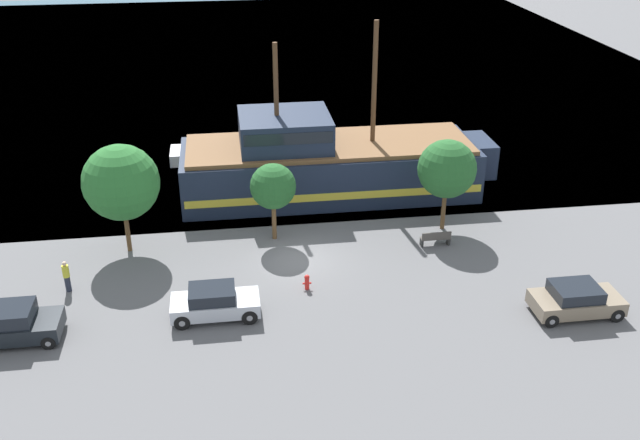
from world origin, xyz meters
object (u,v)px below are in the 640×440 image
object	(u,v)px
parked_car_curb_front	(576,300)
pedestrian_walking_near	(67,276)
fire_hydrant	(307,281)
moored_boat_dockside	(218,151)
pirate_ship	(326,163)
parked_car_curb_mid	(12,324)
bench_promenade_east	(436,238)
parked_car_curb_rear	(215,303)

from	to	relation	value
parked_car_curb_front	pedestrian_walking_near	size ratio (longest dim) A/B	2.50
fire_hydrant	moored_boat_dockside	bearing A→B (deg)	102.67
pirate_ship	pedestrian_walking_near	size ratio (longest dim) A/B	11.96
pirate_ship	parked_car_curb_mid	size ratio (longest dim) A/B	4.85
moored_boat_dockside	pirate_ship	bearing A→B (deg)	-45.37
parked_car_curb_mid	fire_hydrant	world-z (taller)	parked_car_curb_mid
pirate_ship	bench_promenade_east	world-z (taller)	pirate_ship
pedestrian_walking_near	moored_boat_dockside	bearing A→B (deg)	65.72
parked_car_curb_rear	fire_hydrant	xyz separation A→B (m)	(4.35, 1.74, -0.33)
pirate_ship	fire_hydrant	distance (m)	11.37
parked_car_curb_rear	fire_hydrant	size ratio (longest dim) A/B	5.11
parked_car_curb_front	bench_promenade_east	size ratio (longest dim) A/B	2.50
pirate_ship	moored_boat_dockside	size ratio (longest dim) A/B	2.84
pirate_ship	fire_hydrant	bearing A→B (deg)	-103.11
parked_car_curb_front	fire_hydrant	distance (m)	12.26
pirate_ship	parked_car_curb_rear	world-z (taller)	pirate_ship
moored_boat_dockside	parked_car_curb_mid	xyz separation A→B (m)	(-8.87, -19.84, 0.18)
pirate_ship	bench_promenade_east	distance (m)	9.10
pirate_ship	parked_car_curb_mid	bearing A→B (deg)	-139.25
moored_boat_dockside	bench_promenade_east	distance (m)	18.12
parked_car_curb_mid	bench_promenade_east	distance (m)	20.89
pirate_ship	pedestrian_walking_near	bearing A→B (deg)	-145.28
moored_boat_dockside	bench_promenade_east	size ratio (longest dim) A/B	4.21
moored_boat_dockside	parked_car_curb_front	world-z (taller)	moored_boat_dockside
moored_boat_dockside	bench_promenade_east	xyz separation A→B (m)	(11.24, -14.22, -0.15)
moored_boat_dockside	parked_car_curb_mid	bearing A→B (deg)	-114.10
pedestrian_walking_near	parked_car_curb_rear	bearing A→B (deg)	-24.64
moored_boat_dockside	fire_hydrant	bearing A→B (deg)	-77.33
pirate_ship	pedestrian_walking_near	distance (m)	16.81
fire_hydrant	pirate_ship	bearing A→B (deg)	76.89
pirate_ship	pedestrian_walking_near	world-z (taller)	pirate_ship
pirate_ship	parked_car_curb_front	distance (m)	17.35
parked_car_curb_front	parked_car_curb_rear	bearing A→B (deg)	172.88
parked_car_curb_rear	fire_hydrant	distance (m)	4.70
moored_boat_dockside	parked_car_curb_mid	size ratio (longest dim) A/B	1.71
pirate_ship	parked_car_curb_front	xyz separation A→B (m)	(9.12, -14.71, -1.23)
bench_promenade_east	pedestrian_walking_near	distance (m)	18.63
moored_boat_dockside	parked_car_curb_front	size ratio (longest dim) A/B	1.69
parked_car_curb_front	pedestrian_walking_near	distance (m)	23.48
moored_boat_dockside	parked_car_curb_rear	xyz separation A→B (m)	(-0.40, -19.30, 0.15)
parked_car_curb_rear	fire_hydrant	bearing A→B (deg)	21.76
pirate_ship	parked_car_curb_rear	bearing A→B (deg)	-118.52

